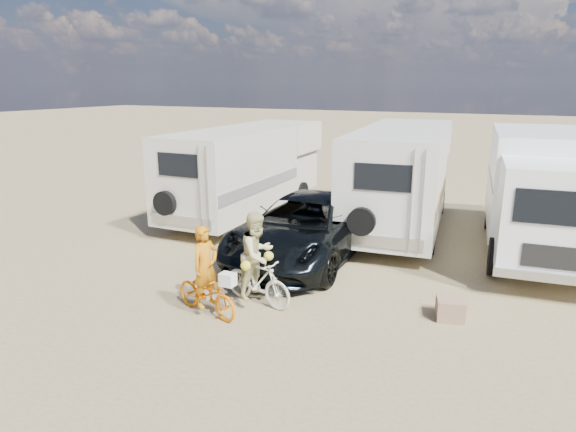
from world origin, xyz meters
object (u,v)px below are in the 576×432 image
at_px(rv_left, 247,172).
at_px(crate, 450,309).
at_px(cooler, 321,243).
at_px(bike_man, 207,293).
at_px(dark_suv, 306,228).
at_px(rider_woman, 257,263).
at_px(rv_main, 402,179).
at_px(bike_woman, 258,281).
at_px(rider_man, 206,275).
at_px(box_truck, 542,195).
at_px(bike_parked, 548,247).

relative_size(rv_left, crate, 14.89).
bearing_deg(cooler, bike_man, -89.17).
height_order(dark_suv, rider_woman, rider_woman).
distance_m(rv_left, dark_suv, 4.87).
relative_size(rv_main, bike_woman, 4.61).
bearing_deg(rider_woman, rider_man, 152.12).
height_order(rv_left, bike_woman, rv_left).
relative_size(rider_woman, cooler, 3.00).
bearing_deg(rider_woman, box_truck, -29.07).
bearing_deg(bike_man, rv_main, 0.39).
xyz_separation_m(box_truck, dark_suv, (-5.30, -2.91, -0.76)).
bearing_deg(box_truck, rv_left, 172.28).
height_order(rider_man, cooler, rider_man).
bearing_deg(bike_man, rv_left, 38.92).
xyz_separation_m(bike_man, crate, (4.28, 1.81, -0.22)).
relative_size(box_truck, bike_man, 4.24).
xyz_separation_m(box_truck, bike_man, (-5.72, -6.70, -1.14)).
bearing_deg(cooler, box_truck, 32.43).
bearing_deg(rv_left, bike_man, -67.01).
bearing_deg(box_truck, bike_man, -136.14).
relative_size(rider_man, crate, 3.14).
bearing_deg(rider_man, crate, -52.39).
xyz_separation_m(rider_woman, bike_parked, (5.29, 4.90, -0.37)).
bearing_deg(bike_woman, rv_main, 1.08).
height_order(rider_man, bike_parked, rider_man).
distance_m(bike_woman, rider_woman, 0.38).
xyz_separation_m(rv_main, box_truck, (3.80, -0.84, 0.03)).
bearing_deg(bike_man, bike_parked, -31.56).
bearing_deg(crate, cooler, 144.71).
bearing_deg(rv_main, cooler, -119.15).
bearing_deg(bike_woman, cooler, 12.83).
bearing_deg(box_truck, crate, -112.10).
distance_m(rider_woman, bike_parked, 7.22).
height_order(rv_left, box_truck, box_truck).
xyz_separation_m(rider_man, crate, (4.28, 1.81, -0.59)).
bearing_deg(rider_man, bike_man, 0.00).
xyz_separation_m(dark_suv, bike_man, (-0.42, -3.80, -0.38)).
xyz_separation_m(rider_woman, crate, (3.60, 1.00, -0.67)).
distance_m(bike_man, bike_woman, 1.06).
bearing_deg(bike_man, box_truck, -25.84).
height_order(cooler, crate, cooler).
height_order(dark_suv, bike_parked, dark_suv).
relative_size(rv_main, rider_woman, 4.31).
relative_size(box_truck, crate, 13.34).
bearing_deg(bike_woman, box_truck, -29.07).
xyz_separation_m(rv_left, bike_man, (3.17, -7.02, -1.03)).
distance_m(rv_left, box_truck, 8.89).
bearing_deg(rider_woman, rv_left, 43.31).
bearing_deg(rider_woman, bike_woman, 101.54).
xyz_separation_m(bike_woman, cooler, (-0.08, 3.60, -0.26)).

